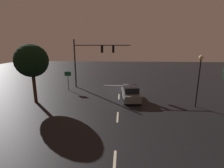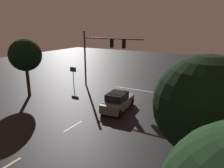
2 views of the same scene
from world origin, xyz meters
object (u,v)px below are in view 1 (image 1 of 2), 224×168
Objects in this scene: car_approaching at (131,93)px; route_sign at (68,77)px; traffic_signal_assembly at (92,55)px; street_lamp_left_kerb at (199,72)px; tree_right_near at (32,61)px.

route_sign is (8.65, -3.88, 1.15)m from car_approaching.
street_lamp_left_kerb is at bearing 148.09° from traffic_signal_assembly.
car_approaching is 11.48m from tree_right_near.
car_approaching is 0.70× the size of tree_right_near.
traffic_signal_assembly is at bearing -31.91° from street_lamp_left_kerb.
car_approaching is at bearing -15.66° from street_lamp_left_kerb.
street_lamp_left_kerb is 17.43m from tree_right_near.
traffic_signal_assembly is at bearing -150.34° from route_sign.
traffic_signal_assembly is at bearing -126.35° from tree_right_near.
street_lamp_left_kerb is 16.47m from route_sign.
traffic_signal_assembly is 1.84× the size of car_approaching.
route_sign is at bearing -111.24° from tree_right_near.
route_sign reaches higher than car_approaching.
traffic_signal_assembly is 4.69m from route_sign.
car_approaching is 1.67× the size of route_sign.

